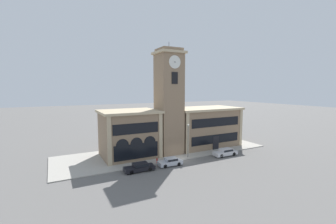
% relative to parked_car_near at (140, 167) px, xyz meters
% --- Properties ---
extents(ground_plane, '(300.00, 300.00, 0.00)m').
position_rel_parked_car_near_xyz_m(ground_plane, '(8.56, 1.40, -0.68)').
color(ground_plane, '#605E5B').
extents(sidewalk_kerb, '(42.77, 12.77, 0.15)m').
position_rel_parked_car_near_xyz_m(sidewalk_kerb, '(8.56, 7.79, -0.60)').
color(sidewalk_kerb, '#A39E93').
rests_on(sidewalk_kerb, ground_plane).
extents(clock_tower, '(5.21, 5.21, 21.70)m').
position_rel_parked_car_near_xyz_m(clock_tower, '(8.57, 6.40, 9.62)').
color(clock_tower, '#897056').
rests_on(clock_tower, ground_plane).
extents(town_hall_left_wing, '(10.74, 8.72, 8.85)m').
position_rel_parked_car_near_xyz_m(town_hall_left_wing, '(0.99, 8.13, 3.77)').
color(town_hall_left_wing, '#897056').
rests_on(town_hall_left_wing, ground_plane).
extents(town_hall_right_wing, '(15.53, 8.72, 8.67)m').
position_rel_parked_car_near_xyz_m(town_hall_right_wing, '(18.53, 8.14, 3.68)').
color(town_hall_right_wing, '#897056').
rests_on(town_hall_right_wing, ground_plane).
extents(parked_car_near, '(4.86, 1.93, 1.29)m').
position_rel_parked_car_near_xyz_m(parked_car_near, '(0.00, 0.00, 0.00)').
color(parked_car_near, black).
rests_on(parked_car_near, ground_plane).
extents(parked_car_mid, '(4.13, 1.81, 1.33)m').
position_rel_parked_car_near_xyz_m(parked_car_mid, '(5.46, 0.00, 0.02)').
color(parked_car_mid, '#B2B7C1').
rests_on(parked_car_mid, ground_plane).
extents(parked_car_far, '(4.90, 1.88, 1.39)m').
position_rel_parked_car_near_xyz_m(parked_car_far, '(17.51, 0.00, 0.05)').
color(parked_car_far, silver).
rests_on(parked_car_far, ground_plane).
extents(street_lamp, '(0.36, 0.36, 6.24)m').
position_rel_parked_car_near_xyz_m(street_lamp, '(10.31, 2.12, 3.52)').
color(street_lamp, '#4C4C51').
rests_on(street_lamp, sidewalk_kerb).
extents(fire_hydrant, '(0.22, 0.22, 0.87)m').
position_rel_parked_car_near_xyz_m(fire_hydrant, '(3.84, 1.82, -0.11)').
color(fire_hydrant, red).
rests_on(fire_hydrant, sidewalk_kerb).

